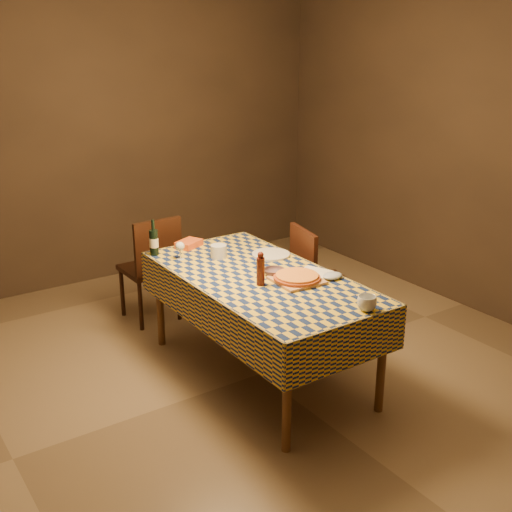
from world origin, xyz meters
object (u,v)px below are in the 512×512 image
object	(u,v)px
chair_far	(153,264)
chair_right	(316,277)
dining_table	(260,286)
wine_bottle	(154,242)
cutting_board	(297,280)
pizza	(297,277)
bowl	(274,272)
white_plate	(271,254)

from	to	relation	value
chair_far	chair_right	distance (m)	1.37
dining_table	wine_bottle	xyz separation A→B (m)	(-0.41, 0.81, 0.18)
cutting_board	chair_far	bearing A→B (deg)	103.93
cutting_board	pizza	size ratio (longest dim) A/B	0.74
pizza	chair_right	size ratio (longest dim) A/B	0.44
pizza	wine_bottle	world-z (taller)	wine_bottle
bowl	chair_right	xyz separation A→B (m)	(0.63, 0.30, -0.27)
wine_bottle	chair_far	distance (m)	0.60
bowl	white_plate	bearing A→B (deg)	57.61
wine_bottle	dining_table	bearing A→B (deg)	-63.05
chair_far	chair_right	xyz separation A→B (m)	(0.94, -1.00, 0.00)
dining_table	bowl	bearing A→B (deg)	-28.33
cutting_board	chair_far	distance (m)	1.56
chair_right	wine_bottle	bearing A→B (deg)	153.91
pizza	cutting_board	bearing A→B (deg)	0.00
wine_bottle	chair_right	size ratio (longest dim) A/B	0.29
dining_table	pizza	bearing A→B (deg)	-57.78
pizza	white_plate	world-z (taller)	pizza
bowl	white_plate	size ratio (longest dim) A/B	0.51
bowl	chair_right	distance (m)	0.75
white_plate	pizza	bearing A→B (deg)	-107.09
chair_far	chair_right	size ratio (longest dim) A/B	1.00
pizza	chair_far	distance (m)	1.56
cutting_board	pizza	xyz separation A→B (m)	(-0.00, 0.00, 0.02)
dining_table	chair_far	distance (m)	1.29
chair_right	bowl	bearing A→B (deg)	-154.09
dining_table	cutting_board	world-z (taller)	cutting_board
cutting_board	pizza	distance (m)	0.02
pizza	chair_right	xyz separation A→B (m)	(0.57, 0.49, -0.28)
pizza	chair_far	xyz separation A→B (m)	(-0.37, 1.49, -0.28)
cutting_board	chair_far	world-z (taller)	chair_far
chair_right	pizza	bearing A→B (deg)	-139.48
bowl	chair_right	world-z (taller)	chair_right
pizza	bowl	xyz separation A→B (m)	(-0.06, 0.18, -0.01)
chair_right	dining_table	bearing A→B (deg)	-160.12
cutting_board	white_plate	xyz separation A→B (m)	(0.16, 0.53, -0.00)
dining_table	bowl	size ratio (longest dim) A/B	12.54
dining_table	chair_right	bearing A→B (deg)	19.88
cutting_board	wine_bottle	world-z (taller)	wine_bottle
cutting_board	white_plate	bearing A→B (deg)	72.91
wine_bottle	chair_far	xyz separation A→B (m)	(0.19, 0.45, -0.35)
wine_bottle	white_plate	world-z (taller)	wine_bottle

